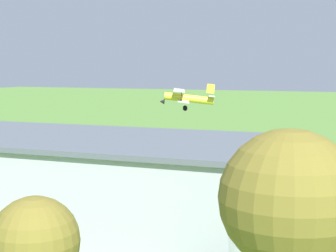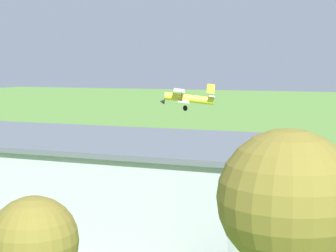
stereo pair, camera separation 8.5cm
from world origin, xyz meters
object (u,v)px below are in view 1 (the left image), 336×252
hangar (75,177)px  person_at_fence_line (19,168)px  tree_at_field_edge (35,242)px  car_yellow (54,167)px  person_near_hangar_door (266,197)px  person_watching_takeoff (154,169)px  tree_near_perimeter_road (289,200)px  biplane (187,98)px  person_beside_truck (287,183)px

hangar → person_at_fence_line: bearing=-37.7°
tree_at_field_edge → car_yellow: bearing=-55.2°
person_at_fence_line → hangar: bearing=142.3°
person_near_hangar_door → person_watching_takeoff: size_ratio=0.93×
tree_at_field_edge → tree_near_perimeter_road: 10.50m
biplane → car_yellow: 24.82m
biplane → tree_at_field_edge: biplane is taller
person_near_hangar_door → tree_near_perimeter_road: 24.99m
tree_near_perimeter_road → person_near_hangar_door: bearing=-74.6°
car_yellow → tree_at_field_edge: tree_at_field_edge is taller
tree_at_field_edge → person_at_fence_line: bearing=-49.4°
person_at_fence_line → person_beside_truck: person_at_fence_line is taller
car_yellow → person_watching_takeoff: person_watching_takeoff is taller
biplane → car_yellow: size_ratio=2.10×
person_near_hangar_door → tree_near_perimeter_road: size_ratio=0.17×
biplane → person_beside_truck: size_ratio=5.78×
person_beside_truck → car_yellow: bearing=5.7°
hangar → person_near_hangar_door: hangar is taller
hangar → car_yellow: hangar is taller
hangar → person_at_fence_line: (15.06, -11.66, -2.38)m
car_yellow → person_beside_truck: car_yellow is taller
person_beside_truck → tree_at_field_edge: tree_at_field_edge is taller
hangar → tree_at_field_edge: bearing=118.8°
person_at_fence_line → car_yellow: bearing=-153.7°
car_yellow → person_at_fence_line: person_at_fence_line is taller
person_at_fence_line → tree_at_field_edge: (-24.20, 28.28, 3.52)m
biplane → person_at_fence_line: biplane is taller
hangar → person_at_fence_line: 19.20m
tree_at_field_edge → person_beside_truck: bearing=-97.0°
person_near_hangar_door → person_watching_takeoff: (13.92, -7.18, 0.06)m
person_near_hangar_door → person_watching_takeoff: bearing=-27.3°
person_watching_takeoff → tree_at_field_edge: (-10.53, 33.54, 3.56)m
hangar → biplane: biplane is taller
person_watching_takeoff → person_at_fence_line: person_at_fence_line is taller
person_beside_truck → tree_near_perimeter_road: bearing=101.3°
hangar → tree_at_field_edge: size_ratio=4.62×
biplane → person_near_hangar_door: (-18.02, 26.70, -6.67)m
hangar → car_yellow: (11.69, -13.32, -2.40)m
hangar → person_near_hangar_door: (-12.53, -9.74, -2.48)m
biplane → person_beside_truck: biplane is taller
person_watching_takeoff → tree_at_field_edge: 35.34m
hangar → person_beside_truck: size_ratio=17.75×
biplane → person_at_fence_line: (9.58, 24.78, -6.57)m
person_near_hangar_door → person_beside_truck: size_ratio=0.95×
person_beside_truck → person_at_fence_line: bearing=8.3°
hangar → car_yellow: size_ratio=6.44×
person_watching_takeoff → person_beside_truck: (-14.48, 1.15, -0.01)m
biplane → tree_at_field_edge: (-14.63, 53.06, -3.05)m
biplane → tree_at_field_edge: bearing=105.4°
car_yellow → person_near_hangar_door: car_yellow is taller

